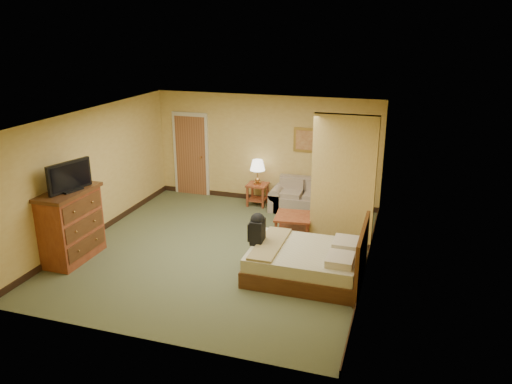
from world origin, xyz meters
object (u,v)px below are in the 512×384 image
at_px(loveseat, 304,201).
at_px(coffee_table, 294,222).
at_px(bed, 308,262).
at_px(dresser, 71,225).

height_order(loveseat, coffee_table, loveseat).
bearing_deg(loveseat, bed, -76.11).
height_order(loveseat, dresser, dresser).
bearing_deg(coffee_table, loveseat, 94.61).
bearing_deg(dresser, loveseat, 46.52).
xyz_separation_m(dresser, bed, (4.30, 0.62, -0.39)).
distance_m(coffee_table, dresser, 4.28).
distance_m(dresser, bed, 4.36).
xyz_separation_m(coffee_table, dresser, (-3.65, -2.21, 0.34)).
distance_m(loveseat, coffee_table, 1.52).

